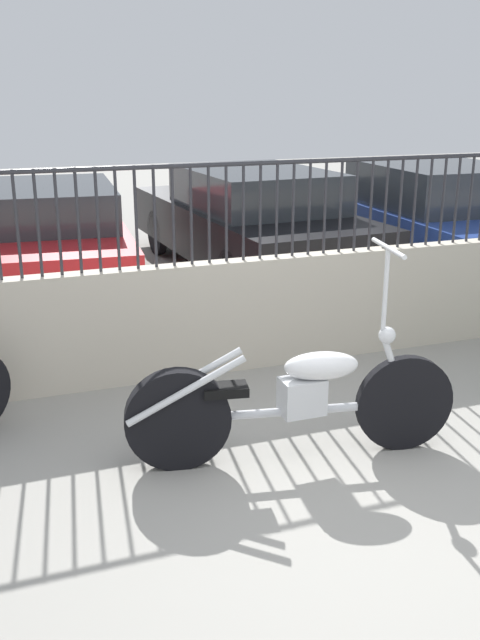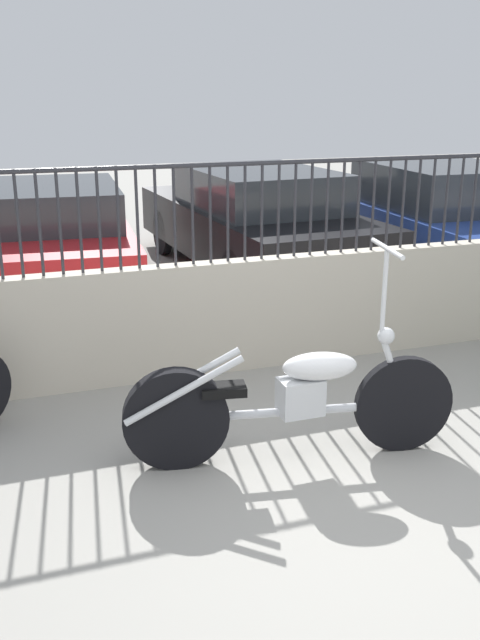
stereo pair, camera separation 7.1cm
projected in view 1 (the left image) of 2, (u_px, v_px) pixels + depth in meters
The scene contains 7 objects.
ground_plane at pixel (378, 517), 4.00m from camera, with size 40.00×40.00×0.00m, color gray.
low_wall at pixel (235, 315), 6.01m from camera, with size 10.86×0.18×0.95m.
fence_railing at pixel (235, 198), 5.71m from camera, with size 10.86×0.04×0.80m.
motorcycle_silver at pixel (279, 401), 4.52m from camera, with size 2.13×0.64×1.39m.
car_red at pixel (39, 238), 8.18m from camera, with size 2.20×4.40×1.28m.
car_black at pixel (250, 220), 9.18m from camera, with size 1.98×4.65×1.35m.
car_blue at pixel (430, 214), 9.61m from camera, with size 2.05×4.46×1.36m.
Camera 1 is at (-1.91, -2.99, 2.29)m, focal length 40.00 mm.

